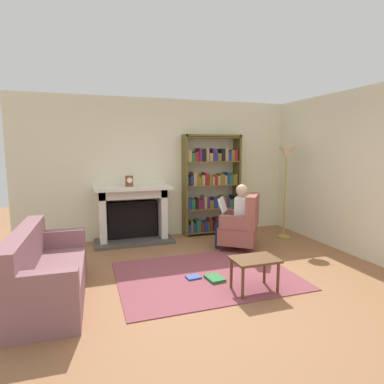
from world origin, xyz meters
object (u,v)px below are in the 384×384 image
at_px(sofa_floral, 46,274).
at_px(floor_lamp, 286,161).
at_px(bookshelf, 212,187).
at_px(armchair_reading, 242,225).
at_px(mantel_clock, 129,181).
at_px(side_table, 255,263).
at_px(fireplace, 133,212).
at_px(seated_reader, 235,214).

bearing_deg(sofa_floral, floor_lamp, -69.16).
bearing_deg(bookshelf, armchair_reading, -84.39).
xyz_separation_m(bookshelf, armchair_reading, (0.11, -1.13, -0.55)).
height_order(mantel_clock, sofa_floral, mantel_clock).
bearing_deg(armchair_reading, floor_lamp, 145.38).
bearing_deg(armchair_reading, side_table, 14.00).
bearing_deg(bookshelf, mantel_clock, -175.39).
bearing_deg(side_table, mantel_clock, 114.56).
bearing_deg(fireplace, bookshelf, 1.22).
bearing_deg(floor_lamp, mantel_clock, 168.29).
relative_size(fireplace, sofa_floral, 0.83).
height_order(mantel_clock, bookshelf, bookshelf).
xyz_separation_m(mantel_clock, seated_reader, (1.69, -0.93, -0.54)).
bearing_deg(fireplace, side_table, -67.43).
bearing_deg(side_table, sofa_floral, 167.28).
bearing_deg(seated_reader, armchair_reading, 90.00).
distance_m(fireplace, sofa_floral, 2.48).
distance_m(fireplace, mantel_clock, 0.60).
relative_size(mantel_clock, bookshelf, 0.10).
distance_m(bookshelf, seated_reader, 1.12).
height_order(seated_reader, floor_lamp, floor_lamp).
distance_m(fireplace, armchair_reading, 2.05).
bearing_deg(sofa_floral, bookshelf, -51.50).
distance_m(armchair_reading, side_table, 1.67).
bearing_deg(sofa_floral, mantel_clock, -29.49).
distance_m(armchair_reading, seated_reader, 0.23).
bearing_deg(seated_reader, bookshelf, -143.02).
height_order(fireplace, mantel_clock, mantel_clock).
bearing_deg(seated_reader, side_table, 17.86).
relative_size(armchair_reading, sofa_floral, 0.56).
xyz_separation_m(bookshelf, floor_lamp, (1.24, -0.74, 0.54)).
height_order(mantel_clock, side_table, mantel_clock).
distance_m(fireplace, seated_reader, 1.93).
bearing_deg(mantel_clock, sofa_floral, -121.76).
distance_m(bookshelf, floor_lamp, 1.54).
xyz_separation_m(mantel_clock, armchair_reading, (1.79, -1.00, -0.73)).
xyz_separation_m(bookshelf, seated_reader, (0.02, -1.06, -0.35)).
relative_size(fireplace, mantel_clock, 7.38).
xyz_separation_m(fireplace, side_table, (1.10, -2.64, -0.21)).
bearing_deg(bookshelf, side_table, -100.88).
distance_m(bookshelf, armchair_reading, 1.26).
bearing_deg(bookshelf, seated_reader, -89.11).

